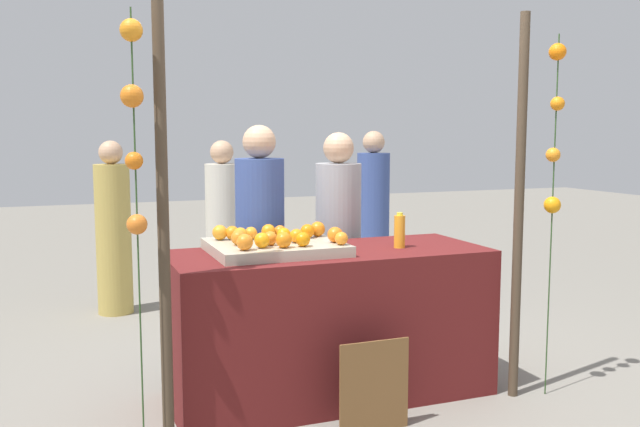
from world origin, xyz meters
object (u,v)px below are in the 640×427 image
Objects in this scene: juice_bottle at (400,231)px; vendor_right at (338,254)px; orange_1 at (307,231)px; chalkboard_sign at (374,387)px; vendor_left at (260,256)px; stall_counter at (329,323)px; orange_0 at (239,238)px.

vendor_right is at bearing 98.52° from juice_bottle.
chalkboard_sign is at bearing -80.74° from orange_1.
vendor_left is (-0.26, 1.20, 0.51)m from chalkboard_sign.
juice_bottle is at bearing -7.83° from stall_counter.
juice_bottle reaches higher than stall_counter.
stall_counter is 22.28× the size of orange_1.
orange_0 is at bearing -166.11° from orange_1.
stall_counter is at bearing -1.55° from orange_0.
orange_0 is 0.46m from orange_1.
stall_counter is 3.73× the size of chalkboard_sign.
chalkboard_sign is at bearing -87.69° from stall_counter.
orange_1 is (0.45, 0.11, -0.00)m from orange_0.
orange_0 is at bearing 175.65° from juice_bottle.
chalkboard_sign is at bearing -45.99° from orange_0.
chalkboard_sign is 1.33m from vendor_right.
vendor_left is (-0.66, 0.69, -0.22)m from juice_bottle.
juice_bottle is 0.42× the size of chalkboard_sign.
vendor_right is (0.32, 0.64, 0.29)m from stall_counter.
orange_0 is 0.72m from vendor_left.
chalkboard_sign is (0.11, -0.69, -0.73)m from orange_1.
juice_bottle is 0.13× the size of vendor_left.
chalkboard_sign is at bearing -77.87° from vendor_left.
orange_1 reaches higher than chalkboard_sign.
juice_bottle reaches higher than chalkboard_sign.
orange_1 is at bearing 99.26° from chalkboard_sign.
juice_bottle is (0.43, -0.06, 0.53)m from stall_counter.
stall_counter is at bearing 92.31° from chalkboard_sign.
orange_0 is 1.02× the size of orange_1.
orange_1 is 0.39× the size of juice_bottle.
vendor_left is (0.30, 0.62, -0.23)m from orange_0.
chalkboard_sign is (-0.40, -0.50, -0.73)m from juice_bottle.
juice_bottle reaches higher than orange_1.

